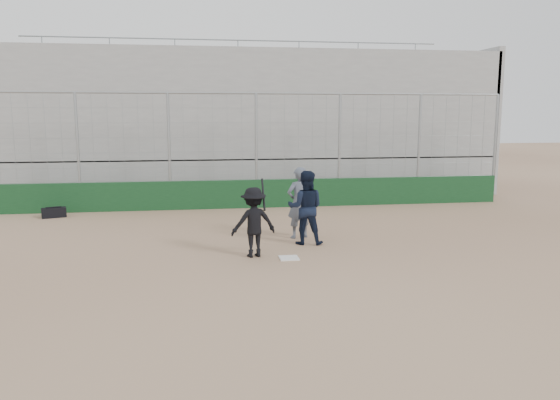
{
  "coord_description": "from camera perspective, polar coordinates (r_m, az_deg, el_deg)",
  "views": [
    {
      "loc": [
        -2.02,
        -12.07,
        3.32
      ],
      "look_at": [
        0.0,
        1.4,
        1.15
      ],
      "focal_mm": 35.0,
      "sensor_mm": 36.0,
      "label": 1
    }
  ],
  "objects": [
    {
      "name": "catcher_crouched",
      "position": [
        13.91,
        2.68,
        -2.1
      ],
      "size": [
        1.07,
        0.92,
        1.27
      ],
      "color": "black",
      "rests_on": "ground"
    },
    {
      "name": "batter_at_plate",
      "position": [
        12.7,
        -2.78,
        -2.33
      ],
      "size": [
        1.15,
        0.84,
        1.8
      ],
      "color": "black",
      "rests_on": "ground"
    },
    {
      "name": "ground",
      "position": [
        12.68,
        0.94,
        -6.13
      ],
      "size": [
        90.0,
        90.0,
        0.0
      ],
      "primitive_type": "plane",
      "color": "brown",
      "rests_on": "ground"
    },
    {
      "name": "backstop",
      "position": [
        19.32,
        -2.47,
        2.02
      ],
      "size": [
        18.1,
        0.25,
        4.04
      ],
      "color": "#103519",
      "rests_on": "ground"
    },
    {
      "name": "equipment_bag",
      "position": [
        19.0,
        -22.55,
        -1.22
      ],
      "size": [
        0.8,
        0.53,
        0.35
      ],
      "color": "black",
      "rests_on": "ground"
    },
    {
      "name": "bleachers",
      "position": [
        24.11,
        -3.76,
        8.1
      ],
      "size": [
        20.25,
        6.7,
        6.98
      ],
      "color": "gray",
      "rests_on": "ground"
    },
    {
      "name": "umpire",
      "position": [
        14.58,
        1.98,
        -0.66
      ],
      "size": [
        0.81,
        0.67,
        1.72
      ],
      "primitive_type": "imported",
      "rotation": [
        0.0,
        0.0,
        3.49
      ],
      "color": "#4F5765",
      "rests_on": "ground"
    },
    {
      "name": "home_plate",
      "position": [
        12.68,
        0.94,
        -6.08
      ],
      "size": [
        0.44,
        0.44,
        0.02
      ],
      "primitive_type": "cube",
      "color": "white",
      "rests_on": "ground"
    }
  ]
}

